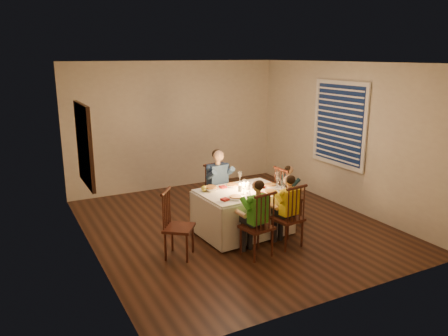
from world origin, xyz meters
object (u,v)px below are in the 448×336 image
chair_extra (180,256)px  dining_table (243,203)px  serving_bowl (211,189)px  chair_near_right (286,245)px  adult (219,219)px  child_teal (287,222)px  child_green (256,255)px  chair_adult (219,219)px  chair_near_left (256,255)px  child_yellow (286,245)px  chair_end (287,222)px

chair_extra → dining_table: bearing=-38.0°
serving_bowl → chair_near_right: bearing=-49.9°
adult → child_teal: size_ratio=1.24×
chair_extra → child_green: size_ratio=0.87×
chair_adult → child_green: bearing=-101.5°
chair_adult → child_teal: size_ratio=0.98×
chair_adult → chair_near_left: (-0.17, -1.48, 0.00)m
chair_near_right → child_yellow: bearing=180.0°
chair_extra → adult: size_ratio=0.79×
serving_bowl → adult: bearing=52.3°
chair_adult → chair_extra: (-1.12, -1.01, 0.00)m
adult → chair_near_right: bearing=-79.3°
dining_table → chair_near_right: bearing=-67.4°
adult → child_green: adult is taller
chair_near_left → chair_near_right: same height
chair_near_left → chair_extra: 1.07m
dining_table → adult: (-0.06, 0.71, -0.50)m
chair_adult → child_yellow: (0.40, -1.41, 0.00)m
chair_near_left → chair_near_right: bearing=178.6°
chair_near_right → child_teal: bearing=-133.4°
child_teal → chair_near_right: bearing=141.1°
serving_bowl → child_teal: bearing=-7.0°
dining_table → child_yellow: bearing=-67.4°
chair_extra → child_yellow: bearing=-66.8°
child_yellow → chair_adult: bearing=-81.0°
chair_extra → child_green: (0.96, -0.47, 0.00)m
chair_end → child_yellow: size_ratio=0.88×
chair_adult → child_yellow: child_yellow is taller
chair_adult → child_green: size_ratio=0.87×
adult → chair_adult: bearing=0.0°
chair_end → chair_extra: size_ratio=0.99×
chair_end → chair_near_left: bearing=124.0°
chair_near_left → adult: adult is taller
chair_near_right → chair_end: bearing=-133.4°
chair_extra → serving_bowl: serving_bowl is taller
dining_table → adult: size_ratio=1.16×
chair_adult → chair_near_left: bearing=-101.5°
dining_table → chair_near_left: dining_table is taller
chair_near_right → child_yellow: (0.00, 0.00, 0.00)m
chair_near_right → chair_end: same height
child_green → child_yellow: child_green is taller
dining_table → chair_end: 1.03m
chair_near_left → adult: bearing=-105.0°
chair_extra → serving_bowl: bearing=-17.0°
chair_near_left → child_teal: child_teal is taller
serving_bowl → child_green: bearing=-78.0°
chair_near_right → adult: (-0.40, 1.41, 0.00)m
chair_adult → serving_bowl: (-0.38, -0.49, 0.73)m
adult → child_yellow: bearing=-79.3°
dining_table → child_teal: bearing=0.4°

